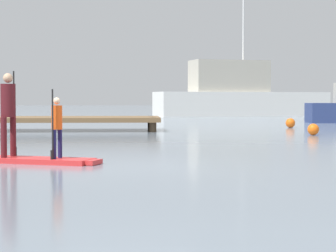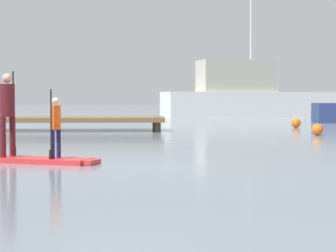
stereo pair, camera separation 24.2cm
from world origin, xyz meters
TOP-DOWN VIEW (x-y plane):
  - ground_plane at (0.00, 0.00)m, footprint 240.00×240.00m
  - paddleboard_near at (-2.09, 0.78)m, footprint 3.25×1.73m
  - paddler_adult at (-2.37, 0.90)m, footprint 0.38×0.50m
  - paddler_child_solo at (-1.37, 0.50)m, footprint 0.27×0.39m
  - fishing_boat_white_large at (7.89, 35.11)m, footprint 13.28×5.87m
  - mooring_buoy_near at (6.41, 10.03)m, footprint 0.41×0.41m
  - mooring_buoy_mid at (7.05, 15.89)m, footprint 0.42×0.42m

SIDE VIEW (x-z plane):
  - ground_plane at x=0.00m, z-range 0.00..0.00m
  - paddleboard_near at x=-2.09m, z-range 0.00..0.10m
  - mooring_buoy_near at x=6.41m, z-range 0.00..0.41m
  - mooring_buoy_mid at x=7.05m, z-range 0.00..0.42m
  - paddler_child_solo at x=-1.37m, z-range 0.10..1.45m
  - paddler_adult at x=-2.37m, z-range 0.20..1.93m
  - fishing_boat_white_large at x=7.89m, z-range -3.47..6.53m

